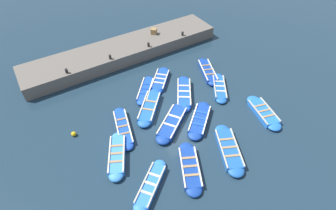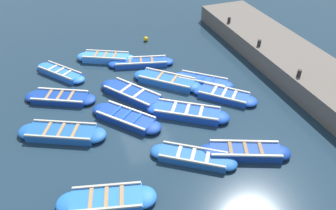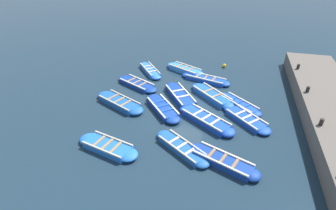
{
  "view_description": "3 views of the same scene",
  "coord_description": "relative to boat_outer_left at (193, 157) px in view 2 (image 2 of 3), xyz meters",
  "views": [
    {
      "loc": [
        9.94,
        -7.08,
        12.81
      ],
      "look_at": [
        -0.87,
        -0.32,
        0.43
      ],
      "focal_mm": 28.0,
      "sensor_mm": 36.0,
      "label": 1
    },
    {
      "loc": [
        3.38,
        12.11,
        9.45
      ],
      "look_at": [
        -0.81,
        0.87,
        0.38
      ],
      "focal_mm": 35.0,
      "sensor_mm": 36.0,
      "label": 2
    },
    {
      "loc": [
        -2.36,
        13.74,
        8.86
      ],
      "look_at": [
        0.95,
        0.43,
        0.16
      ],
      "focal_mm": 28.0,
      "sensor_mm": 36.0,
      "label": 3
    }
  ],
  "objects": [
    {
      "name": "ground_plane",
      "position": [
        0.66,
        -4.08,
        -0.15
      ],
      "size": [
        120.0,
        120.0,
        0.0
      ],
      "primitive_type": "plane",
      "color": "#1C303F"
    },
    {
      "name": "boat_outer_left",
      "position": [
        0.0,
        0.0,
        0.0
      ],
      "size": [
        3.27,
        2.58,
        0.35
      ],
      "color": "#1E59AD",
      "rests_on": "ground"
    },
    {
      "name": "boat_inner_gap",
      "position": [
        1.84,
        -3.23,
        0.02
      ],
      "size": [
        2.98,
        3.27,
        0.39
      ],
      "color": "navy",
      "rests_on": "ground"
    },
    {
      "name": "boat_centre",
      "position": [
        1.1,
        -4.9,
        0.03
      ],
      "size": [
        2.95,
        3.64,
        0.42
      ],
      "color": "navy",
      "rests_on": "ground"
    },
    {
      "name": "boat_drifting",
      "position": [
        -2.03,
        0.48,
        0.03
      ],
      "size": [
        3.64,
        2.09,
        0.41
      ],
      "color": "navy",
      "rests_on": "ground"
    },
    {
      "name": "boat_tucked",
      "position": [
        -3.11,
        -3.28,
        0.0
      ],
      "size": [
        2.99,
        2.91,
        0.36
      ],
      "color": "#1947B7",
      "rests_on": "ground"
    },
    {
      "name": "boat_broadside",
      "position": [
        1.56,
        -8.97,
        0.04
      ],
      "size": [
        3.43,
        2.26,
        0.44
      ],
      "color": "#3884E0",
      "rests_on": "ground"
    },
    {
      "name": "boat_near_quay",
      "position": [
        4.64,
        -3.19,
        0.03
      ],
      "size": [
        3.85,
        2.51,
        0.41
      ],
      "color": "#1E59AD",
      "rests_on": "ground"
    },
    {
      "name": "boat_far_corner",
      "position": [
        -2.68,
        -4.82,
        0.01
      ],
      "size": [
        2.94,
        2.65,
        0.36
      ],
      "color": "#1947B7",
      "rests_on": "ground"
    },
    {
      "name": "boat_mid_row",
      "position": [
        4.45,
        -5.86,
        0.0
      ],
      "size": [
        3.55,
        2.37,
        0.36
      ],
      "color": "navy",
      "rests_on": "ground"
    },
    {
      "name": "boat_end_of_row",
      "position": [
        -0.93,
        -5.45,
        0.03
      ],
      "size": [
        3.37,
        3.21,
        0.42
      ],
      "color": "#1E59AD",
      "rests_on": "ground"
    },
    {
      "name": "boat_stern_in",
      "position": [
        -0.21,
        -7.77,
        0.01
      ],
      "size": [
        3.78,
        1.67,
        0.36
      ],
      "color": "#1947B7",
      "rests_on": "ground"
    },
    {
      "name": "boat_alongside",
      "position": [
        4.21,
        -8.24,
        0.01
      ],
      "size": [
        2.61,
        3.06,
        0.36
      ],
      "color": "blue",
      "rests_on": "ground"
    },
    {
      "name": "boat_outer_right",
      "position": [
        3.57,
        0.83,
        0.02
      ],
      "size": [
        3.54,
        1.77,
        0.39
      ],
      "color": "blue",
      "rests_on": "ground"
    },
    {
      "name": "boat_bow_out",
      "position": [
        -0.87,
        -2.61,
        0.03
      ],
      "size": [
        3.69,
        2.87,
        0.42
      ],
      "color": "#1947B7",
      "rests_on": "ground"
    },
    {
      "name": "quay_wall",
      "position": [
        -7.87,
        -4.08,
        0.37
      ],
      "size": [
        3.34,
        16.92,
        1.03
      ],
      "color": "#605951",
      "rests_on": "ground"
    },
    {
      "name": "bollard_north",
      "position": [
        -6.55,
        -9.24,
        1.06
      ],
      "size": [
        0.2,
        0.2,
        0.35
      ],
      "primitive_type": "cylinder",
      "color": "black",
      "rests_on": "quay_wall"
    },
    {
      "name": "bollard_mid_north",
      "position": [
        -6.55,
        -5.8,
        1.06
      ],
      "size": [
        0.2,
        0.2,
        0.35
      ],
      "primitive_type": "cylinder",
      "color": "black",
      "rests_on": "quay_wall"
    },
    {
      "name": "bollard_mid_south",
      "position": [
        -6.55,
        -2.35,
        1.06
      ],
      "size": [
        0.2,
        0.2,
        0.35
      ],
      "primitive_type": "cylinder",
      "color": "black",
      "rests_on": "quay_wall"
    },
    {
      "name": "buoy_orange_near",
      "position": [
        -1.39,
        -10.61,
        0.0
      ],
      "size": [
        0.3,
        0.3,
        0.3
      ],
      "primitive_type": "sphere",
      "color": "#EAB214",
      "rests_on": "ground"
    }
  ]
}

